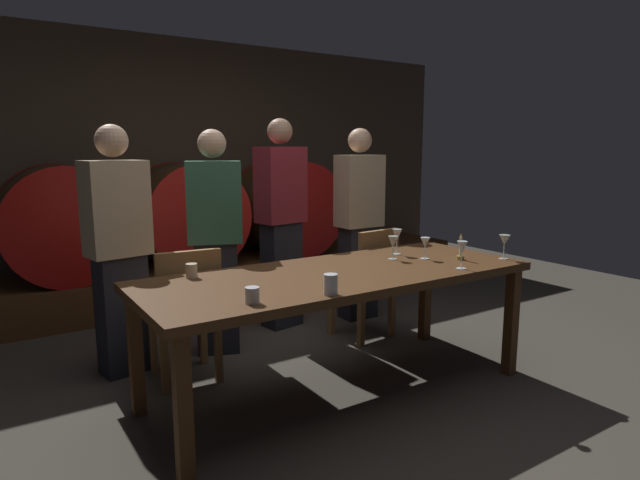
% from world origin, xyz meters
% --- Properties ---
extents(ground_plane, '(9.25, 9.25, 0.00)m').
position_xyz_m(ground_plane, '(0.00, 0.00, 0.00)').
color(ground_plane, '#3F3A33').
extents(back_wall, '(7.11, 0.24, 2.61)m').
position_xyz_m(back_wall, '(0.00, 3.00, 1.30)').
color(back_wall, '#473A2D').
rests_on(back_wall, ground).
extents(barrel_shelf, '(6.40, 0.90, 0.35)m').
position_xyz_m(barrel_shelf, '(0.00, 2.45, 0.18)').
color(barrel_shelf, '#4C2D16').
rests_on(barrel_shelf, ground).
extents(wine_barrel_left, '(1.01, 0.82, 1.01)m').
position_xyz_m(wine_barrel_left, '(-1.11, 2.45, 0.85)').
color(wine_barrel_left, '#513319').
rests_on(wine_barrel_left, barrel_shelf).
extents(wine_barrel_center, '(1.01, 0.82, 1.01)m').
position_xyz_m(wine_barrel_center, '(0.01, 2.45, 0.85)').
color(wine_barrel_center, '#513319').
rests_on(wine_barrel_center, barrel_shelf).
extents(wine_barrel_right, '(1.01, 0.82, 1.01)m').
position_xyz_m(wine_barrel_right, '(1.13, 2.45, 0.85)').
color(wine_barrel_right, '#513319').
rests_on(wine_barrel_right, barrel_shelf).
extents(dining_table, '(2.38, 0.92, 0.77)m').
position_xyz_m(dining_table, '(0.06, -0.09, 0.70)').
color(dining_table, '#4C2D16').
rests_on(dining_table, ground).
extents(chair_left, '(0.43, 0.43, 0.88)m').
position_xyz_m(chair_left, '(-0.66, 0.57, 0.49)').
color(chair_left, olive).
rests_on(chair_left, ground).
extents(chair_right, '(0.44, 0.44, 0.88)m').
position_xyz_m(chair_right, '(0.81, 0.58, 0.49)').
color(chair_right, olive).
rests_on(chair_right, ground).
extents(guest_far_left, '(0.42, 0.31, 1.64)m').
position_xyz_m(guest_far_left, '(-0.97, 0.95, 0.84)').
color(guest_far_left, black).
rests_on(guest_far_left, ground).
extents(guest_center_left, '(0.44, 0.36, 1.62)m').
position_xyz_m(guest_center_left, '(-0.30, 0.96, 0.83)').
color(guest_center_left, black).
rests_on(guest_center_left, ground).
extents(guest_center_right, '(0.41, 0.30, 1.73)m').
position_xyz_m(guest_center_right, '(0.39, 1.22, 0.89)').
color(guest_center_right, black).
rests_on(guest_center_right, ground).
extents(guest_far_right, '(0.38, 0.24, 1.66)m').
position_xyz_m(guest_far_right, '(1.07, 1.05, 0.85)').
color(guest_far_right, black).
rests_on(guest_far_right, ground).
extents(candle_center, '(0.05, 0.05, 0.18)m').
position_xyz_m(candle_center, '(0.93, -0.24, 0.81)').
color(candle_center, olive).
rests_on(candle_center, dining_table).
extents(wine_glass_far_left, '(0.07, 0.07, 0.16)m').
position_xyz_m(wine_glass_far_left, '(0.56, 0.01, 0.88)').
color(wine_glass_far_left, silver).
rests_on(wine_glass_far_left, dining_table).
extents(wine_glass_left, '(0.07, 0.07, 0.18)m').
position_xyz_m(wine_glass_left, '(0.69, 0.12, 0.90)').
color(wine_glass_left, white).
rests_on(wine_glass_left, dining_table).
extents(wine_glass_center, '(0.06, 0.06, 0.17)m').
position_xyz_m(wine_glass_center, '(0.72, -0.43, 0.89)').
color(wine_glass_center, white).
rests_on(wine_glass_center, dining_table).
extents(wine_glass_right, '(0.06, 0.06, 0.14)m').
position_xyz_m(wine_glass_right, '(0.75, -0.10, 0.87)').
color(wine_glass_right, white).
rests_on(wine_glass_right, dining_table).
extents(wine_glass_far_right, '(0.07, 0.07, 0.16)m').
position_xyz_m(wine_glass_far_right, '(1.18, -0.39, 0.89)').
color(wine_glass_far_right, silver).
rests_on(wine_glass_far_right, dining_table).
extents(cup_left, '(0.07, 0.07, 0.08)m').
position_xyz_m(cup_left, '(-0.73, 0.24, 0.81)').
color(cup_left, beige).
rests_on(cup_left, dining_table).
extents(cup_center, '(0.07, 0.07, 0.08)m').
position_xyz_m(cup_center, '(-0.67, -0.40, 0.81)').
color(cup_center, silver).
rests_on(cup_center, dining_table).
extents(cup_right, '(0.07, 0.07, 0.11)m').
position_xyz_m(cup_right, '(-0.27, -0.48, 0.82)').
color(cup_right, silver).
rests_on(cup_right, dining_table).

